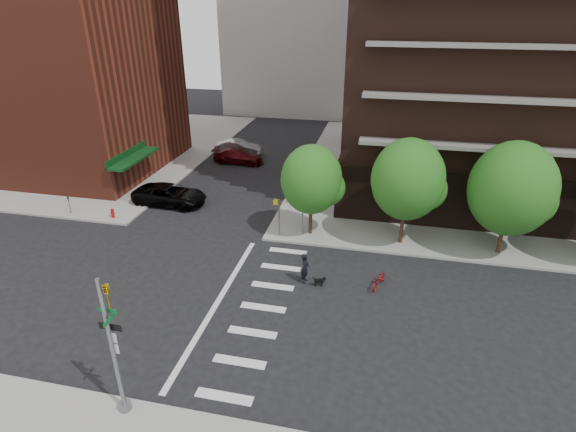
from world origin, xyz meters
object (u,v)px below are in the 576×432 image
(fire_hydrant, at_px, (113,212))
(scooter, at_px, (379,280))
(parked_car_maroon, at_px, (238,156))
(dog_walker, at_px, (305,268))
(traffic_signal, at_px, (115,358))
(parked_car_black, at_px, (170,195))
(parked_car_silver, at_px, (238,147))

(fire_hydrant, relative_size, scooter, 0.43)
(parked_car_maroon, bearing_deg, dog_walker, -149.93)
(scooter, bearing_deg, dog_walker, -155.04)
(traffic_signal, distance_m, parked_car_black, 20.13)
(parked_car_silver, xyz_separation_m, dog_walker, (11.04, -21.60, 0.13))
(traffic_signal, bearing_deg, fire_hydrant, 123.26)
(parked_car_black, relative_size, scooter, 3.32)
(parked_car_black, distance_m, scooter, 18.27)
(traffic_signal, xyz_separation_m, parked_car_maroon, (-5.03, 29.36, -1.99))
(parked_car_maroon, bearing_deg, parked_car_silver, 20.46)
(parked_car_black, height_order, parked_car_maroon, parked_car_black)
(fire_hydrant, bearing_deg, parked_car_black, 49.99)
(traffic_signal, xyz_separation_m, parked_car_black, (-7.15, 18.72, -1.91))
(scooter, xyz_separation_m, dog_walker, (-4.11, -0.40, 0.45))
(parked_car_maroon, height_order, dog_walker, dog_walker)
(parked_car_silver, xyz_separation_m, scooter, (15.15, -21.20, -0.33))
(parked_car_silver, bearing_deg, fire_hydrant, 162.39)
(traffic_signal, relative_size, parked_car_silver, 1.27)
(parked_car_silver, relative_size, scooter, 2.74)
(traffic_signal, xyz_separation_m, fire_hydrant, (-10.03, 15.29, -2.15))
(traffic_signal, height_order, fire_hydrant, traffic_signal)
(parked_car_black, bearing_deg, dog_walker, -122.29)
(scooter, relative_size, dog_walker, 0.95)
(parked_car_maroon, bearing_deg, scooter, -140.58)
(fire_hydrant, bearing_deg, dog_walker, -18.15)
(traffic_signal, bearing_deg, parked_car_maroon, 99.72)
(fire_hydrant, xyz_separation_m, parked_car_black, (2.88, 3.43, 0.24))
(traffic_signal, xyz_separation_m, parked_car_silver, (-5.89, 31.92, -1.92))
(parked_car_silver, height_order, scooter, parked_car_silver)
(parked_car_black, distance_m, dog_walker, 14.90)
(fire_hydrant, distance_m, scooter, 19.83)
(parked_car_maroon, height_order, parked_car_silver, parked_car_silver)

